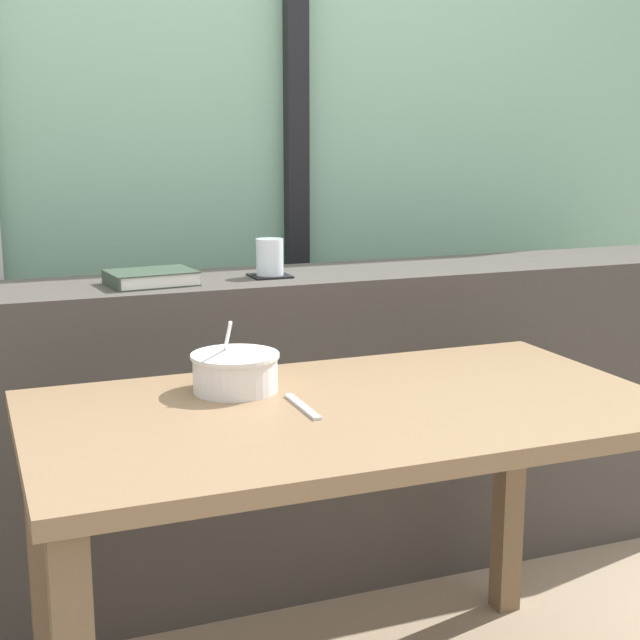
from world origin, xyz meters
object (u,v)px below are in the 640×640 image
(breakfast_table, at_px, (350,453))
(soup_bowl, at_px, (235,372))
(coaster_square, at_px, (270,276))
(fork_utensil, at_px, (302,406))
(closed_book, at_px, (151,278))
(juice_glass, at_px, (270,258))

(breakfast_table, xyz_separation_m, soup_bowl, (-0.18, 0.17, 0.14))
(coaster_square, height_order, fork_utensil, coaster_square)
(coaster_square, bearing_deg, closed_book, -178.01)
(breakfast_table, height_order, fork_utensil, fork_utensil)
(fork_utensil, bearing_deg, breakfast_table, -5.32)
(coaster_square, height_order, juice_glass, juice_glass)
(closed_book, height_order, fork_utensil, closed_book)
(breakfast_table, relative_size, coaster_square, 12.60)
(coaster_square, bearing_deg, fork_utensil, -103.06)
(juice_glass, bearing_deg, coaster_square, 0.00)
(juice_glass, distance_m, fork_utensil, 0.69)
(closed_book, bearing_deg, breakfast_table, -67.88)
(juice_glass, bearing_deg, breakfast_table, -94.66)
(juice_glass, distance_m, closed_book, 0.32)
(juice_glass, xyz_separation_m, soup_bowl, (-0.24, -0.48, -0.16))
(closed_book, height_order, soup_bowl, closed_book)
(coaster_square, bearing_deg, juice_glass, 180.00)
(coaster_square, relative_size, closed_book, 0.45)
(breakfast_table, bearing_deg, coaster_square, 85.34)
(breakfast_table, distance_m, soup_bowl, 0.29)
(coaster_square, relative_size, soup_bowl, 0.54)
(juice_glass, bearing_deg, closed_book, -178.01)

